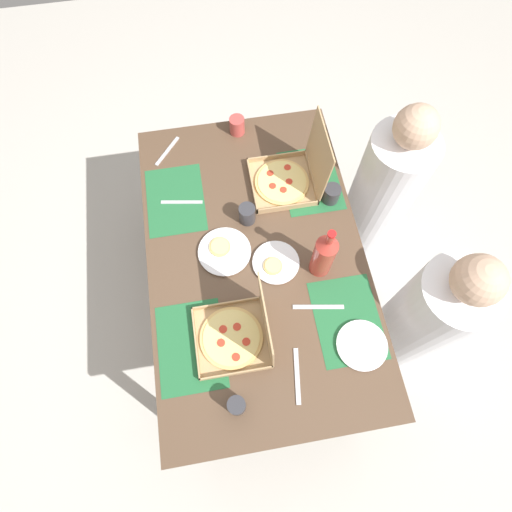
% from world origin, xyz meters
% --- Properties ---
extents(ground_plane, '(6.00, 6.00, 0.00)m').
position_xyz_m(ground_plane, '(0.00, 0.00, 0.00)').
color(ground_plane, beige).
extents(dining_table, '(1.51, 0.93, 0.77)m').
position_xyz_m(dining_table, '(0.00, 0.00, 0.66)').
color(dining_table, '#3F3328').
rests_on(dining_table, ground_plane).
extents(placemat_near_left, '(0.36, 0.26, 0.00)m').
position_xyz_m(placemat_near_left, '(-0.34, -0.32, 0.77)').
color(placemat_near_left, '#236638').
rests_on(placemat_near_left, dining_table).
extents(placemat_near_right, '(0.36, 0.26, 0.00)m').
position_xyz_m(placemat_near_right, '(0.34, -0.32, 0.77)').
color(placemat_near_right, '#236638').
rests_on(placemat_near_right, dining_table).
extents(placemat_far_left, '(0.36, 0.26, 0.00)m').
position_xyz_m(placemat_far_left, '(-0.34, 0.32, 0.77)').
color(placemat_far_left, '#236638').
rests_on(placemat_far_left, dining_table).
extents(placemat_far_right, '(0.36, 0.26, 0.00)m').
position_xyz_m(placemat_far_right, '(0.34, 0.32, 0.77)').
color(placemat_far_right, '#236638').
rests_on(placemat_far_right, dining_table).
extents(pizza_box_edge_far, '(0.28, 0.29, 0.32)m').
position_xyz_m(pizza_box_edge_far, '(0.33, -0.12, 0.82)').
color(pizza_box_edge_far, tan).
rests_on(pizza_box_edge_far, dining_table).
extents(pizza_box_center, '(0.29, 0.31, 0.32)m').
position_xyz_m(pizza_box_center, '(-0.34, 0.22, 0.82)').
color(pizza_box_center, tan).
rests_on(pizza_box_center, dining_table).
extents(plate_far_left, '(0.20, 0.20, 0.02)m').
position_xyz_m(plate_far_left, '(0.45, 0.34, 0.78)').
color(plate_far_left, white).
rests_on(plate_far_left, dining_table).
extents(plate_far_right, '(0.20, 0.20, 0.03)m').
position_xyz_m(plate_far_right, '(0.05, 0.08, 0.78)').
color(plate_far_right, white).
rests_on(plate_far_right, dining_table).
extents(plate_middle, '(0.23, 0.23, 0.03)m').
position_xyz_m(plate_middle, '(-0.04, -0.13, 0.78)').
color(plate_middle, white).
rests_on(plate_middle, dining_table).
extents(soda_bottle, '(0.09, 0.09, 0.32)m').
position_xyz_m(soda_bottle, '(0.10, 0.26, 0.91)').
color(soda_bottle, '#B2382D').
rests_on(soda_bottle, dining_table).
extents(cup_dark, '(0.07, 0.07, 0.09)m').
position_xyz_m(cup_dark, '(-0.68, 0.02, 0.82)').
color(cup_dark, '#BF4742').
rests_on(cup_dark, dining_table).
extents(cup_clear_left, '(0.07, 0.07, 0.10)m').
position_xyz_m(cup_clear_left, '(-0.18, -0.01, 0.82)').
color(cup_clear_left, '#333338').
rests_on(cup_clear_left, dining_table).
extents(cup_clear_right, '(0.07, 0.07, 0.09)m').
position_xyz_m(cup_clear_right, '(0.59, -0.17, 0.82)').
color(cup_clear_right, '#333338').
rests_on(cup_clear_right, dining_table).
extents(cup_spare, '(0.08, 0.08, 0.09)m').
position_xyz_m(cup_spare, '(-0.22, 0.38, 0.82)').
color(cup_spare, '#333338').
rests_on(cup_spare, dining_table).
extents(fork_by_far_left, '(0.05, 0.19, 0.00)m').
position_xyz_m(fork_by_far_left, '(-0.32, -0.29, 0.78)').
color(fork_by_far_left, '#B7B7BC').
rests_on(fork_by_far_left, dining_table).
extents(knife_by_near_right, '(0.05, 0.21, 0.00)m').
position_xyz_m(knife_by_near_right, '(0.27, 0.21, 0.78)').
color(knife_by_near_right, '#B7B7BC').
rests_on(knife_by_near_right, dining_table).
extents(knife_by_near_left, '(0.21, 0.05, 0.00)m').
position_xyz_m(knife_by_near_left, '(0.52, 0.07, 0.78)').
color(knife_by_near_left, '#B7B7BC').
rests_on(knife_by_near_left, dining_table).
extents(fork_by_far_right, '(0.16, 0.13, 0.00)m').
position_xyz_m(fork_by_far_right, '(-0.62, -0.33, 0.78)').
color(fork_by_far_right, '#B7B7BC').
rests_on(fork_by_far_right, dining_table).
extents(diner_left_seat, '(0.32, 0.32, 1.15)m').
position_xyz_m(diner_left_seat, '(-0.34, 0.73, 0.52)').
color(diner_left_seat, white).
rests_on(diner_left_seat, ground_plane).
extents(diner_right_seat, '(0.32, 0.32, 1.15)m').
position_xyz_m(diner_right_seat, '(0.34, 0.73, 0.52)').
color(diner_right_seat, white).
rests_on(diner_right_seat, ground_plane).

